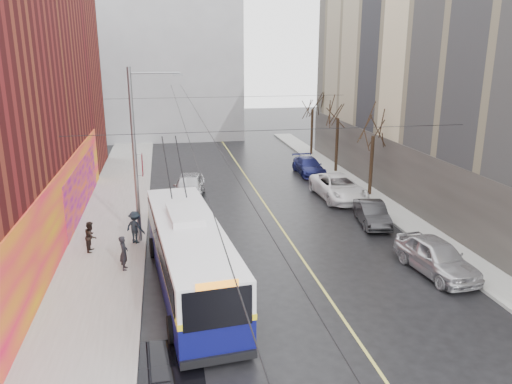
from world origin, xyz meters
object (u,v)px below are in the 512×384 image
parked_car_d (309,166)px  trolleybus (190,254)px  tree_mid (338,108)px  pedestrian_b (91,236)px  parked_car_b (372,214)px  pedestrian_c (135,227)px  following_car (189,186)px  pedestrian_a (124,253)px  streetlight_pole (138,152)px  tree_far (313,101)px  tree_near (374,124)px  parked_car_c (338,187)px  parked_car_a (436,257)px

parked_car_d → trolleybus: bearing=-120.5°
tree_mid → trolleybus: bearing=-124.9°
trolleybus → pedestrian_b: trolleybus is taller
tree_mid → parked_car_b: size_ratio=1.66×
pedestrian_c → following_car: bearing=-75.7°
following_car → pedestrian_a: size_ratio=3.06×
streetlight_pole → pedestrian_a: (-0.72, -3.53, -3.90)m
trolleybus → pedestrian_a: trolleybus is taller
tree_far → pedestrian_c: (-15.50, -20.29, -4.15)m
streetlight_pole → tree_far: bearing=52.9°
streetlight_pole → pedestrian_c: 3.88m
trolleybus → tree_near: bearing=36.4°
tree_far → parked_car_d: tree_far is taller
streetlight_pole → pedestrian_b: (-2.46, -1.01, -3.93)m
tree_mid → tree_far: 7.00m
parked_car_d → parked_car_b: bearing=-89.8°
trolleybus → parked_car_c: bearing=41.7°
streetlight_pole → tree_mid: bearing=40.7°
streetlight_pole → parked_car_a: streetlight_pole is taller
parked_car_a → parked_car_b: (-0.20, 6.69, -0.14)m
streetlight_pole → parked_car_b: streetlight_pole is taller
trolleybus → pedestrian_a: (-2.85, 2.15, -0.60)m
tree_far → following_car: 17.81m
following_car → pedestrian_c: size_ratio=2.89×
tree_near → parked_car_d: (-2.38, 6.80, -4.30)m
following_car → parked_car_c: bearing=-2.4°
trolleybus → parked_car_b: (10.80, 6.17, -0.89)m
following_car → tree_far: bearing=53.6°
trolleybus → pedestrian_b: (-4.60, 4.66, -0.64)m
pedestrian_b → pedestrian_c: bearing=-65.9°
parked_car_d → tree_mid: bearing=4.1°
streetlight_pole → parked_car_d: 18.55m
parked_car_c → parked_car_d: parked_car_c is taller
following_car → tree_near: bearing=0.3°
pedestrian_a → trolleybus: bearing=-126.2°
tree_near → streetlight_pole: bearing=-158.4°
pedestrian_b → pedestrian_c: 2.23m
tree_far → pedestrian_c: tree_far is taller
parked_car_a → pedestrian_b: size_ratio=3.08×
tree_near → parked_car_a: tree_near is taller
parked_car_d → pedestrian_a: bearing=-130.1°
pedestrian_b → parked_car_b: bearing=-79.3°
parked_car_a → following_car: following_car is taller
tree_near → tree_far: (0.00, 14.00, 0.17)m
pedestrian_c → tree_near: bearing=-122.1°
tree_far → pedestrian_b: tree_far is taller
pedestrian_c → pedestrian_b: bearing=54.8°
parked_car_a → pedestrian_a: 14.11m
following_car → pedestrian_c: bearing=-102.6°
parked_car_b → pedestrian_a: size_ratio=2.51×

